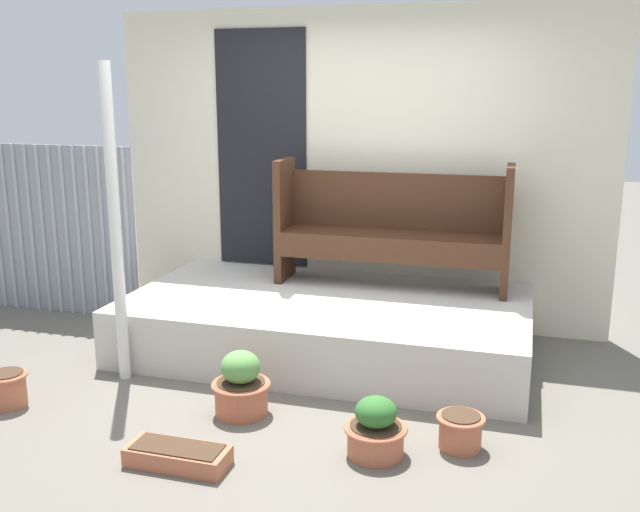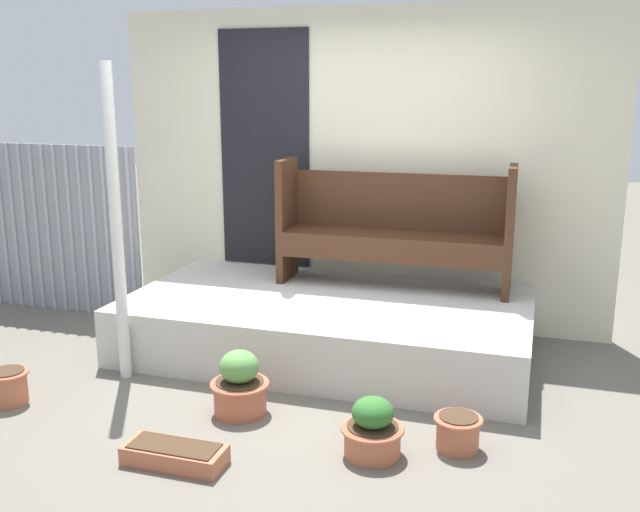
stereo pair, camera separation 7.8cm
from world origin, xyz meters
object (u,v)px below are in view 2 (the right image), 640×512
flower_pot_left (9,385)px  bench (394,223)px  flower_pot_far_right (458,431)px  planter_box_rect (175,454)px  flower_pot_right (372,430)px  flower_pot_middle (240,386)px  support_post (116,226)px

flower_pot_left → bench: bearing=43.6°
flower_pot_far_right → planter_box_rect: bearing=-156.7°
flower_pot_left → flower_pot_far_right: flower_pot_left is taller
bench → flower_pot_left: bearing=-137.4°
bench → flower_pot_left: (-2.07, -1.97, -0.81)m
bench → planter_box_rect: 2.58m
flower_pot_far_right → flower_pot_right: bearing=-154.9°
flower_pot_left → flower_pot_middle: flower_pot_middle is taller
bench → flower_pot_right: 2.09m
support_post → planter_box_rect: (0.90, -0.96, -1.01)m
flower_pot_right → bench: bearing=98.6°
flower_pot_middle → planter_box_rect: 0.69m
flower_pot_far_right → support_post: bearing=171.6°
flower_pot_right → flower_pot_far_right: (0.44, 0.21, -0.04)m
flower_pot_left → planter_box_rect: (1.37, -0.35, -0.07)m
flower_pot_right → flower_pot_far_right: flower_pot_right is taller
flower_pot_far_right → planter_box_rect: flower_pot_far_right is taller
bench → flower_pot_middle: size_ratio=4.47×
support_post → flower_pot_far_right: 2.54m
bench → flower_pot_right: bench is taller
flower_pot_middle → flower_pot_right: (0.90, -0.26, -0.03)m
support_post → planter_box_rect: 1.66m
flower_pot_left → flower_pot_middle: bearing=12.3°
support_post → flower_pot_right: (1.89, -0.55, -0.92)m
support_post → flower_pot_right: support_post is taller
support_post → flower_pot_middle: bearing=-16.2°
support_post → flower_pot_left: bearing=-127.5°
flower_pot_middle → flower_pot_right: 0.94m
support_post → bench: size_ratio=1.17×
support_post → flower_pot_middle: 1.36m
flower_pot_middle → flower_pot_far_right: 1.34m
flower_pot_middle → bench: bearing=69.7°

